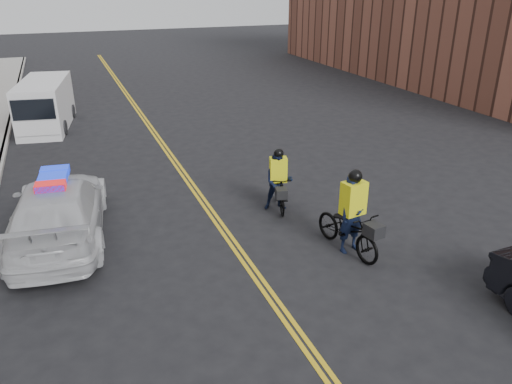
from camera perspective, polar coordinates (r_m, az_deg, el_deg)
The scene contains 7 objects.
ground at distance 11.60m, azimuth 0.16°, elevation -9.76°, with size 120.00×120.00×0.00m, color black.
center_line_left at distance 18.50m, azimuth -9.25°, elevation 3.05°, with size 0.10×60.00×0.01m, color gold.
center_line_right at distance 18.53m, azimuth -8.77°, elevation 3.11°, with size 0.10×60.00×0.01m, color gold.
police_cruiser at distance 13.83m, azimuth -21.66°, elevation -1.93°, with size 2.90×5.80×1.78m.
cargo_van at distance 24.61m, azimuth -22.99°, elevation 9.08°, with size 2.60×5.24×2.10m.
cyclist_near at distance 12.54m, azimuth 10.88°, elevation -3.53°, with size 1.13×2.30×2.16m.
cyclist_far at distance 14.57m, azimuth 2.53°, elevation 0.74°, with size 1.00×1.92×1.87m.
Camera 1 is at (-3.58, -9.03, 6.34)m, focal length 35.00 mm.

